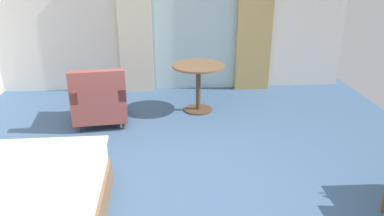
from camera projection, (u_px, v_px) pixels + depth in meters
The scene contains 7 objects.
ground at pixel (177, 199), 3.65m from camera, with size 6.32×7.05×0.10m, color #426084.
wall_back at pixel (169, 11), 6.18m from camera, with size 5.92×0.12×2.63m, color silver.
balcony_glass_door at pixel (195, 21), 6.19m from camera, with size 1.50×0.02×2.32m, color silver.
curtain_panel_left at pixel (135, 19), 6.01m from camera, with size 0.54×0.10×2.43m, color beige.
curtain_panel_right at pixel (255, 17), 6.13m from camera, with size 0.58×0.10×2.43m, color tan.
armchair_by_window at pixel (100, 100), 5.09m from camera, with size 0.78×0.82×0.82m.
round_cafe_table at pixel (198, 77), 5.45m from camera, with size 0.75×0.75×0.70m.
Camera 1 is at (-0.07, -3.07, 2.12)m, focal length 35.37 mm.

